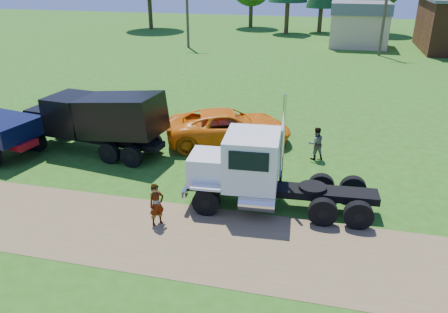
% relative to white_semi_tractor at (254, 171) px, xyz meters
% --- Properties ---
extents(ground, '(140.00, 140.00, 0.00)m').
position_rel_white_semi_tractor_xyz_m(ground, '(0.98, -2.69, -1.43)').
color(ground, '#2C5412').
rests_on(ground, ground).
extents(dirt_track, '(120.00, 4.20, 0.01)m').
position_rel_white_semi_tractor_xyz_m(dirt_track, '(0.98, -2.69, -1.42)').
color(dirt_track, brown).
rests_on(dirt_track, ground).
extents(white_semi_tractor, '(7.03, 2.75, 4.19)m').
position_rel_white_semi_tractor_xyz_m(white_semi_tractor, '(0.00, 0.00, 0.00)').
color(white_semi_tractor, black).
rests_on(white_semi_tractor, ground).
extents(black_dump_truck, '(7.25, 2.92, 3.09)m').
position_rel_white_semi_tractor_xyz_m(black_dump_truck, '(-8.00, 3.29, 0.27)').
color(black_dump_truck, black).
rests_on(black_dump_truck, ground).
extents(orange_pickup, '(6.81, 4.85, 1.72)m').
position_rel_white_semi_tractor_xyz_m(orange_pickup, '(-2.30, 5.84, -0.57)').
color(orange_pickup, orange).
rests_on(orange_pickup, ground).
extents(spectator_a, '(0.64, 0.67, 1.54)m').
position_rel_white_semi_tractor_xyz_m(spectator_a, '(-2.99, -2.08, -0.66)').
color(spectator_a, '#999999').
rests_on(spectator_a, ground).
extents(spectator_b, '(0.93, 0.84, 1.55)m').
position_rel_white_semi_tractor_xyz_m(spectator_b, '(2.05, 4.90, -0.65)').
color(spectator_b, '#999999').
rests_on(spectator_b, ground).
extents(tan_shed, '(6.20, 5.40, 4.70)m').
position_rel_white_semi_tractor_xyz_m(tan_shed, '(4.98, 37.31, 0.99)').
color(tan_shed, tan).
rests_on(tan_shed, ground).
extents(utility_poles, '(42.20, 0.28, 9.00)m').
position_rel_white_semi_tractor_xyz_m(utility_poles, '(6.98, 32.31, 3.28)').
color(utility_poles, '#433126').
rests_on(utility_poles, ground).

